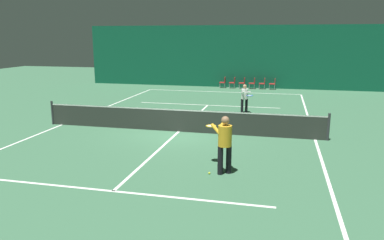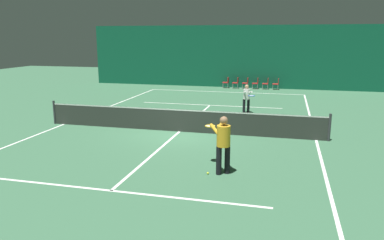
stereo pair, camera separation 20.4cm
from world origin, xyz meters
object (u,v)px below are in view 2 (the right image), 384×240
object	(u,v)px
courtside_chair_2	(246,82)
courtside_chair_3	(256,83)
courtside_chair_4	(266,83)
tennis_net	(179,120)
player_near	(223,140)
player_far	(247,97)
courtside_chair_5	(277,83)
courtside_chair_0	(227,82)
tennis_ball	(208,173)
courtside_chair_1	(236,82)

from	to	relation	value
courtside_chair_2	courtside_chair_3	size ratio (longest dim) A/B	1.00
courtside_chair_4	tennis_net	bearing A→B (deg)	-11.12
player_near	courtside_chair_3	distance (m)	18.58
player_far	courtside_chair_5	bearing A→B (deg)	151.42
courtside_chair_0	courtside_chair_3	xyz separation A→B (m)	(2.29, 0.00, 0.00)
tennis_net	player_near	bearing A→B (deg)	-59.73
player_far	courtside_chair_2	distance (m)	9.55
courtside_chair_2	courtside_chair_5	world-z (taller)	same
courtside_chair_2	courtside_chair_3	xyz separation A→B (m)	(0.76, 0.00, 0.00)
player_near	courtside_chair_3	bearing A→B (deg)	-32.15
player_far	courtside_chair_2	xyz separation A→B (m)	(-1.04, 9.49, -0.39)
courtside_chair_4	tennis_ball	xyz separation A→B (m)	(-0.59, -18.75, -0.45)
courtside_chair_0	courtside_chair_5	world-z (taller)	same
courtside_chair_0	courtside_chair_1	bearing A→B (deg)	90.00
courtside_chair_3	player_near	bearing A→B (deg)	1.76
player_far	courtside_chair_4	size ratio (longest dim) A/B	1.78
tennis_net	player_near	size ratio (longest dim) A/B	7.00
tennis_net	courtside_chair_0	world-z (taller)	tennis_net
courtside_chair_5	tennis_ball	bearing A→B (deg)	-4.11
player_near	courtside_chair_1	world-z (taller)	player_near
courtside_chair_4	courtside_chair_5	xyz separation A→B (m)	(0.76, 0.00, 0.00)
tennis_net	courtside_chair_3	distance (m)	14.28
courtside_chair_2	tennis_ball	distance (m)	18.78
player_far	tennis_ball	distance (m)	9.30
tennis_net	courtside_chair_4	bearing A→B (deg)	78.88
courtside_chair_1	courtside_chair_2	bearing A→B (deg)	90.00
courtside_chair_1	courtside_chair_4	bearing A→B (deg)	90.00
tennis_net	courtside_chair_3	xyz separation A→B (m)	(2.02, 14.13, -0.03)
courtside_chair_3	tennis_ball	bearing A→B (deg)	0.54
tennis_net	courtside_chair_1	distance (m)	14.14
player_near	courtside_chair_1	distance (m)	18.69
player_far	tennis_ball	xyz separation A→B (m)	(-0.11, -9.26, -0.84)
courtside_chair_1	tennis_net	bearing A→B (deg)	-2.00
player_far	tennis_net	bearing A→B (deg)	-47.47
tennis_net	courtside_chair_1	bearing A→B (deg)	88.00
player_far	courtside_chair_1	xyz separation A→B (m)	(-1.81, 9.49, -0.39)
courtside_chair_0	courtside_chair_5	xyz separation A→B (m)	(3.81, 0.00, 0.00)
courtside_chair_1	tennis_ball	size ratio (longest dim) A/B	12.73
player_near	player_far	world-z (taller)	player_near
player_near	tennis_ball	xyz separation A→B (m)	(-0.39, -0.19, -0.97)
player_far	courtside_chair_3	xyz separation A→B (m)	(-0.28, 9.49, -0.39)
courtside_chair_2	courtside_chair_1	bearing A→B (deg)	-90.00
player_near	courtside_chair_2	bearing A→B (deg)	-29.80
tennis_net	courtside_chair_1	xyz separation A→B (m)	(0.49, 14.13, -0.03)
courtside_chair_0	courtside_chair_2	world-z (taller)	same
courtside_chair_5	courtside_chair_4	bearing A→B (deg)	-90.00
player_near	player_far	distance (m)	9.08
courtside_chair_2	tennis_ball	xyz separation A→B (m)	(0.94, -18.75, -0.45)
courtside_chair_0	tennis_ball	distance (m)	18.91
player_near	courtside_chair_4	xyz separation A→B (m)	(0.19, 18.56, -0.51)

